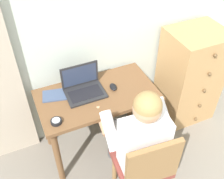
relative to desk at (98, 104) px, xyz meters
The scene contains 9 objects.
wall_back 0.84m from the desk, 41.52° to the left, with size 4.80×0.05×2.50m, color silver.
desk is the anchor object (origin of this frame).
dresser 1.07m from the desk, ahead, with size 0.55×0.51×1.06m.
chair 0.70m from the desk, 79.26° to the right, with size 0.45×0.43×0.86m.
person_seated 0.52m from the desk, 74.02° to the right, with size 0.56×0.61×1.18m.
laptop 0.21m from the desk, 139.61° to the left, with size 0.34×0.25×0.24m.
computer_mouse 0.21m from the desk, ahead, with size 0.06×0.10×0.03m, color black.
desk_clock 0.47m from the desk, 156.53° to the right, with size 0.09×0.09×0.03m.
notebook_pad 0.39m from the desk, 159.54° to the left, with size 0.21×0.15×0.01m, color #3D4C6B.
Camera 1 is at (-0.98, 0.20, 2.33)m, focal length 43.00 mm.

